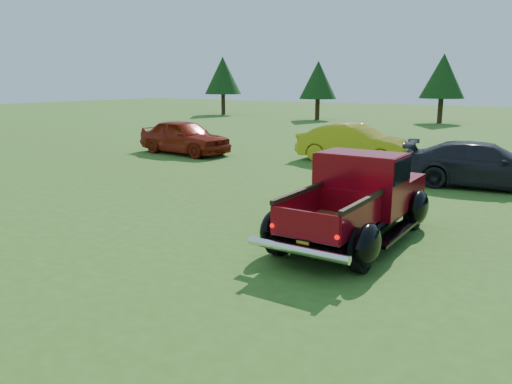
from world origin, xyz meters
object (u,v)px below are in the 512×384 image
at_px(tree_far_west, 223,76).
at_px(pickup_truck, 360,197).
at_px(show_car_red, 184,137).
at_px(show_car_yellow, 355,143).
at_px(tree_west, 318,80).
at_px(tree_mid_left, 443,76).
at_px(show_car_grey, 484,165).

bearing_deg(tree_far_west, pickup_truck, -49.80).
xyz_separation_m(show_car_red, show_car_yellow, (7.00, 1.69, -0.00)).
distance_m(tree_west, show_car_yellow, 21.55).
bearing_deg(tree_west, show_car_red, -80.25).
bearing_deg(tree_mid_left, show_car_yellow, -85.85).
distance_m(tree_mid_left, show_car_yellow, 20.90).
bearing_deg(pickup_truck, show_car_red, 146.96).
xyz_separation_m(tree_far_west, pickup_truck, (24.01, -28.41, -2.72)).
relative_size(tree_far_west, show_car_red, 1.22).
bearing_deg(show_car_yellow, tree_west, 30.17).
relative_size(tree_far_west, show_car_grey, 1.16).
bearing_deg(tree_west, pickup_truck, -62.93).
bearing_deg(show_car_grey, show_car_yellow, 57.31).
bearing_deg(show_car_grey, show_car_red, 79.66).
distance_m(pickup_truck, show_car_yellow, 9.41).
relative_size(tree_west, show_car_grey, 1.02).
xyz_separation_m(pickup_truck, show_car_grey, (1.36, 6.43, -0.15)).
height_order(show_car_yellow, show_car_grey, show_car_yellow).
distance_m(show_car_red, show_car_grey, 11.88).
xyz_separation_m(tree_mid_left, show_car_yellow, (1.50, -20.67, -2.66)).
xyz_separation_m(tree_far_west, tree_west, (10.00, -1.00, -0.41)).
bearing_deg(tree_west, show_car_yellow, -60.65).
relative_size(pickup_truck, show_car_red, 1.07).
relative_size(tree_far_west, tree_west, 1.13).
bearing_deg(tree_far_west, show_car_grey, -40.90).
distance_m(tree_mid_left, show_car_grey, 23.99).
distance_m(tree_mid_left, pickup_truck, 29.94).
bearing_deg(pickup_truck, tree_west, 117.88).
xyz_separation_m(tree_west, show_car_yellow, (10.50, -18.67, -2.38)).
height_order(show_car_red, show_car_grey, show_car_red).
relative_size(tree_mid_left, show_car_red, 1.17).
bearing_deg(show_car_grey, tree_mid_left, 8.11).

